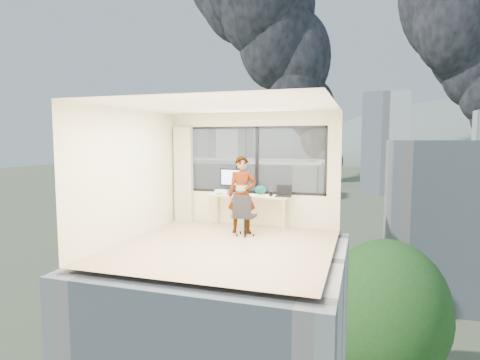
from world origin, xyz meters
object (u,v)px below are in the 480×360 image
at_px(game_console, 222,191).
at_px(laptop, 283,191).
at_px(monitor, 231,181).
at_px(person, 242,195).
at_px(chair, 245,215).
at_px(desk, 249,211).
at_px(handbag, 261,190).

distance_m(game_console, laptop, 1.54).
bearing_deg(game_console, monitor, -15.43).
bearing_deg(person, laptop, 19.36).
bearing_deg(chair, game_console, 134.59).
relative_size(desk, chair, 2.03).
bearing_deg(chair, person, 123.39).
bearing_deg(desk, handbag, 40.28).
height_order(chair, laptop, laptop).
xyz_separation_m(desk, person, (0.00, -0.53, 0.45)).
relative_size(chair, laptop, 2.42).
distance_m(desk, laptop, 0.94).
bearing_deg(person, chair, -71.90).
xyz_separation_m(desk, chair, (0.15, -0.78, 0.07)).
height_order(desk, person, person).
bearing_deg(game_console, handbag, 11.46).
height_order(desk, laptop, laptop).
distance_m(desk, person, 0.69).
height_order(desk, handbag, handbag).
xyz_separation_m(person, monitor, (-0.44, 0.58, 0.22)).
bearing_deg(monitor, game_console, 164.99).
bearing_deg(person, handbag, 60.63).
distance_m(chair, monitor, 1.18).
height_order(chair, handbag, handbag).
relative_size(chair, person, 0.54).
height_order(desk, monitor, monitor).
bearing_deg(laptop, handbag, 155.53).
relative_size(monitor, game_console, 2.15).
relative_size(monitor, handbag, 2.17).
relative_size(person, monitor, 2.78).
xyz_separation_m(chair, person, (-0.15, 0.26, 0.38)).
distance_m(monitor, laptop, 1.25).
distance_m(desk, handbag, 0.56).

